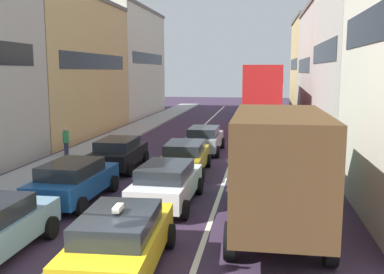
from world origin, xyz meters
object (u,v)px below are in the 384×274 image
sedan_centre_lane_second (167,183)px  sedan_left_lane_third (119,153)px  hatchback_centre_lane_third (185,157)px  coupe_centre_lane_fourth (204,139)px  sedan_right_lane_behind_truck (269,158)px  taxi_centre_lane_front (121,239)px  pedestrian_near_kerb (66,140)px  bus_far_queue_secondary (265,99)px  bus_mid_queue_primary (265,96)px  removalist_box_truck (278,164)px  wagon_left_lane_second (74,180)px

sedan_centre_lane_second → sedan_left_lane_third: same height
hatchback_centre_lane_third → sedan_left_lane_third: (-3.32, 0.48, 0.00)m
coupe_centre_lane_fourth → sedan_left_lane_third: bearing=145.1°
sedan_centre_lane_second → sedan_right_lane_behind_truck: size_ratio=0.99×
taxi_centre_lane_front → pedestrian_near_kerb: bearing=27.1°
coupe_centre_lane_fourth → bus_far_queue_secondary: bus_far_queue_secondary is taller
hatchback_centre_lane_third → coupe_centre_lane_fourth: bearing=-3.2°
sedan_centre_lane_second → bus_mid_queue_primary: 18.82m
bus_mid_queue_primary → pedestrian_near_kerb: bus_mid_queue_primary is taller
hatchback_centre_lane_third → bus_mid_queue_primary: bearing=-16.2°
removalist_box_truck → sedan_left_lane_third: 10.10m
coupe_centre_lane_fourth → bus_mid_queue_primary: bus_mid_queue_primary is taller
sedan_centre_lane_second → coupe_centre_lane_fourth: bearing=1.3°
taxi_centre_lane_front → pedestrian_near_kerb: 14.64m
sedan_right_lane_behind_truck → wagon_left_lane_second: bearing=124.8°
hatchback_centre_lane_third → taxi_centre_lane_front: bearing=179.9°
wagon_left_lane_second → pedestrian_near_kerb: bearing=28.3°
bus_far_queue_secondary → sedan_right_lane_behind_truck: bearing=-177.2°
removalist_box_truck → bus_mid_queue_primary: (-0.29, 20.20, 0.86)m
bus_mid_queue_primary → wagon_left_lane_second: bearing=161.9°
removalist_box_truck → bus_mid_queue_primary: 20.22m
sedan_centre_lane_second → wagon_left_lane_second: same height
removalist_box_truck → taxi_centre_lane_front: removalist_box_truck is taller
removalist_box_truck → hatchback_centre_lane_third: size_ratio=1.78×
sedan_centre_lane_second → bus_far_queue_secondary: 31.89m
taxi_centre_lane_front → wagon_left_lane_second: (-3.43, 5.04, -0.00)m
sedan_centre_lane_second → pedestrian_near_kerb: pedestrian_near_kerb is taller
sedan_centre_lane_second → bus_mid_queue_primary: bus_mid_queue_primary is taller
taxi_centre_lane_front → sedan_right_lane_behind_truck: bearing=-22.0°
coupe_centre_lane_fourth → wagon_left_lane_second: bearing=162.3°
hatchback_centre_lane_third → coupe_centre_lane_fourth: same height
taxi_centre_lane_front → bus_far_queue_secondary: size_ratio=0.41×
taxi_centre_lane_front → sedan_left_lane_third: (-3.54, 10.39, -0.00)m
removalist_box_truck → sedan_centre_lane_second: (-3.73, 1.81, -1.18)m
taxi_centre_lane_front → hatchback_centre_lane_third: taxi_centre_lane_front is taller
taxi_centre_lane_front → sedan_left_lane_third: 10.98m
coupe_centre_lane_fourth → pedestrian_near_kerb: 7.71m
removalist_box_truck → pedestrian_near_kerb: 14.40m
sedan_left_lane_third → sedan_right_lane_behind_truck: size_ratio=0.99×
sedan_left_lane_third → pedestrian_near_kerb: size_ratio=2.61×
wagon_left_lane_second → pedestrian_near_kerb: size_ratio=2.62×
taxi_centre_lane_front → bus_mid_queue_primary: size_ratio=0.41×
bus_far_queue_secondary → pedestrian_near_kerb: size_ratio=6.39×
coupe_centre_lane_fourth → sedan_centre_lane_second: bearing=-179.6°
bus_mid_queue_primary → pedestrian_near_kerb: bearing=137.6°
removalist_box_truck → wagon_left_lane_second: bearing=76.9°
sedan_right_lane_behind_truck → bus_far_queue_secondary: size_ratio=0.41×
coupe_centre_lane_fourth → bus_far_queue_secondary: (3.56, 21.58, 0.96)m
removalist_box_truck → wagon_left_lane_second: 7.38m
taxi_centre_lane_front → hatchback_centre_lane_third: (-0.22, 9.90, -0.00)m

